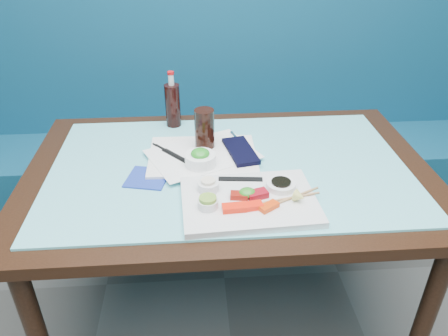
{
  "coord_description": "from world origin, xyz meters",
  "views": [
    {
      "loc": [
        -0.11,
        0.16,
        1.54
      ],
      "look_at": [
        -0.02,
        1.37,
        0.8
      ],
      "focal_mm": 35.0,
      "sensor_mm": 36.0,
      "label": 1
    }
  ],
  "objects": [
    {
      "name": "ramekin_wasabi",
      "position": [
        -0.08,
        1.19,
        0.79
      ],
      "size": [
        0.07,
        0.07,
        0.03
      ],
      "primitive_type": "cylinder",
      "rotation": [
        0.0,
        0.0,
        0.14
      ],
      "color": "silver",
      "rests_on": "sashimi_plate"
    },
    {
      "name": "chopstick_sleeve",
      "position": [
        0.03,
        1.33,
        0.78
      ],
      "size": [
        0.14,
        0.04,
        0.0
      ],
      "primitive_type": "cube",
      "rotation": [
        0.0,
        0.0,
        -0.1
      ],
      "color": "black",
      "rests_on": "sashimi_plate"
    },
    {
      "name": "tray_sleeve",
      "position": [
        -0.18,
        1.5,
        0.77
      ],
      "size": [
        0.11,
        0.12,
        0.0
      ],
      "primitive_type": "cube",
      "rotation": [
        0.0,
        0.0,
        0.72
      ],
      "color": "black",
      "rests_on": "serving_tray"
    },
    {
      "name": "paper_placemat",
      "position": [
        -0.09,
        1.51,
        0.77
      ],
      "size": [
        0.43,
        0.38,
        0.0
      ],
      "primitive_type": "cube",
      "rotation": [
        0.0,
        0.0,
        0.43
      ],
      "color": "white",
      "rests_on": "serving_tray"
    },
    {
      "name": "seaweed_garnish",
      "position": [
        0.04,
        1.23,
        0.79
      ],
      "size": [
        0.06,
        0.06,
        0.03
      ],
      "primitive_type": "ellipsoid",
      "rotation": [
        0.0,
        0.0,
        0.21
      ],
      "color": "#2B811D",
      "rests_on": "sashimi_plate"
    },
    {
      "name": "salmon_mid",
      "position": [
        0.04,
        1.17,
        0.79
      ],
      "size": [
        0.07,
        0.04,
        0.02
      ],
      "primitive_type": "cube",
      "rotation": [
        0.0,
        0.0,
        0.15
      ],
      "color": "#FF1E0A",
      "rests_on": "sashimi_plate"
    },
    {
      "name": "dining_table",
      "position": [
        0.0,
        1.45,
        0.67
      ],
      "size": [
        1.4,
        0.9,
        0.75
      ],
      "color": "black",
      "rests_on": "ground"
    },
    {
      "name": "black_chopstick_a",
      "position": [
        -0.19,
        1.5,
        0.78
      ],
      "size": [
        0.17,
        0.2,
        0.01
      ],
      "primitive_type": "cylinder",
      "rotation": [
        1.57,
        0.0,
        0.7
      ],
      "color": "black",
      "rests_on": "serving_tray"
    },
    {
      "name": "wooden_chopstick_a",
      "position": [
        0.15,
        1.21,
        0.78
      ],
      "size": [
        0.21,
        0.05,
        0.01
      ],
      "primitive_type": "cylinder",
      "rotation": [
        1.57,
        0.0,
        -1.35
      ],
      "color": "#A3754C",
      "rests_on": "sashimi_plate"
    },
    {
      "name": "salmon_right",
      "position": [
        0.09,
        1.17,
        0.79
      ],
      "size": [
        0.07,
        0.06,
        0.01
      ],
      "primitive_type": "cube",
      "rotation": [
        0.0,
        0.0,
        0.6
      ],
      "color": "#E23B09",
      "rests_on": "sashimi_plate"
    },
    {
      "name": "black_chopstick_b",
      "position": [
        -0.18,
        1.5,
        0.78
      ],
      "size": [
        0.16,
        0.18,
        0.01
      ],
      "primitive_type": "cylinder",
      "rotation": [
        1.57,
        0.0,
        0.72
      ],
      "color": "black",
      "rests_on": "serving_tray"
    },
    {
      "name": "soy_fill",
      "position": [
        0.15,
        1.27,
        0.8
      ],
      "size": [
        0.08,
        0.08,
        0.01
      ],
      "primitive_type": "cylinder",
      "rotation": [
        0.0,
        0.0,
        0.32
      ],
      "color": "black",
      "rests_on": "soy_dish"
    },
    {
      "name": "blue_napkin",
      "position": [
        -0.28,
        1.39,
        0.76
      ],
      "size": [
        0.16,
        0.16,
        0.01
      ],
      "primitive_type": "cube",
      "rotation": [
        0.0,
        0.0,
        -0.23
      ],
      "color": "navy",
      "rests_on": "glass_top"
    },
    {
      "name": "soy_dish",
      "position": [
        0.15,
        1.27,
        0.79
      ],
      "size": [
        0.11,
        0.11,
        0.02
      ],
      "primitive_type": "cylinder",
      "rotation": [
        0.0,
        0.0,
        0.28
      ],
      "color": "white",
      "rests_on": "sashimi_plate"
    },
    {
      "name": "tuna_left",
      "position": [
        0.01,
        1.23,
        0.79
      ],
      "size": [
        0.06,
        0.04,
        0.02
      ],
      "primitive_type": "cube",
      "rotation": [
        0.0,
        0.0,
        -0.15
      ],
      "color": "maroon",
      "rests_on": "sashimi_plate"
    },
    {
      "name": "sashimi_plate",
      "position": [
        0.04,
        1.22,
        0.77
      ],
      "size": [
        0.41,
        0.31,
        0.02
      ],
      "primitive_type": "cube",
      "rotation": [
        0.0,
        0.0,
        0.05
      ],
      "color": "silver",
      "rests_on": "glass_top"
    },
    {
      "name": "ramekin_ginger",
      "position": [
        -0.08,
        1.28,
        0.79
      ],
      "size": [
        0.07,
        0.07,
        0.03
      ],
      "primitive_type": "cylinder",
      "rotation": [
        0.0,
        0.0,
        -0.07
      ],
      "color": "silver",
      "rests_on": "sashimi_plate"
    },
    {
      "name": "serving_tray",
      "position": [
        -0.09,
        1.51,
        0.77
      ],
      "size": [
        0.38,
        0.29,
        0.01
      ],
      "primitive_type": "cube",
      "rotation": [
        0.0,
        0.0,
        -0.02
      ],
      "color": "white",
      "rests_on": "glass_top"
    },
    {
      "name": "ginger_fill",
      "position": [
        -0.08,
        1.28,
        0.81
      ],
      "size": [
        0.06,
        0.06,
        0.01
      ],
      "primitive_type": "cylinder",
      "rotation": [
        0.0,
        0.0,
        -0.38
      ],
      "color": "beige",
      "rests_on": "ramekin_ginger"
    },
    {
      "name": "cola_bottle_neck",
      "position": [
        -0.2,
        1.79,
        0.95
      ],
      "size": [
        0.02,
        0.02,
        0.04
      ],
      "primitive_type": "cylinder",
      "rotation": [
        0.0,
        0.0,
        0.12
      ],
      "color": "silver",
      "rests_on": "cola_bottle_body"
    },
    {
      "name": "fork",
      "position": [
        0.04,
        1.62,
        0.78
      ],
      "size": [
        0.04,
        0.1,
        0.01
      ],
      "primitive_type": "cylinder",
      "rotation": [
        1.57,
        0.0,
        0.27
      ],
      "color": "white",
      "rests_on": "serving_tray"
    },
    {
      "name": "cola_bottle_cap",
      "position": [
        -0.2,
        1.79,
        0.98
      ],
      "size": [
        0.03,
        0.03,
        0.01
      ],
      "primitive_type": "cylinder",
      "rotation": [
        0.0,
        0.0,
        0.13
      ],
      "color": "red",
      "rests_on": "cola_bottle_neck"
    },
    {
      "name": "cola_bottle_body",
      "position": [
        -0.2,
        1.79,
        0.84
      ],
      "size": [
        0.07,
        0.07,
        0.17
      ],
      "primitive_type": "cylinder",
      "rotation": [
        0.0,
        0.0,
        -0.2
      ],
      "color": "black",
      "rests_on": "glass_top"
    },
    {
      "name": "salmon_left",
      "position": [
        -0.01,
        1.17,
        0.79
      ],
      "size": [
        0.07,
        0.04,
        0.02
      ],
      "primitive_type": "cube",
      "rotation": [
        0.0,
        0.0,
        0.06
      ],
      "color": "#FF210A",
      "rests_on": "sashimi_plate"
    },
    {
      "name": "wasabi_fill",
      "position": [
        -0.08,
        1.19,
        0.81
      ],
      "size": [
        0.07,
        0.07,
        0.01
      ],
      "primitive_type": "cylinder",
      "rotation": [
        0.0,
        0.0,
        0.35
      ],
      "color": "olive",
      "rests_on": "ramekin_wasabi"
    },
    {
      "name": "seaweed_salad",
      "position": [
        -0.1,
        1.44,
        0.82
      ],
      "size": [
        0.08,
        0.08,
        0.03
      ],
      "primitive_type": "ellipsoid",
      "rotation": [
        0.0,
        0.0,
        -0.42
      ],
      "color": "#238C20",
      "rests_on": "seaweed_bowl"
    },
    {
      "name": "seaweed_bowl",
      "position": [
        -0.1,
        1.44,
        0.79
      ],
      "size": [
        0.12,
        0.12,
        0.04
      ],
      "primitive_type": "cylinder",
      "rotation": [
        0.0,
        0.0,
        -0.12
      ],
      "color": "white",
      "rests_on": "serving_tray"
    },
    {
      "name": "glass_top",
      "position": [
        0.0,
        1.45,
        0.75
      ],
      "size": [
        1.22,
        0.76,
        0.01
      ],
      "primitive_type": "cube",
      "color": "#66C5CD",
      "rests_on": "dining_table"
    },
    {
      "name": "booth_bench",
      "position": [
        0.0,
        2.29,
        0.37
      ],
      "size": [
        3.0,
        0.56,
        1.17
      ],
      "color": "navy",
      "rests_on": "ground"
    },
    {
      "name": "wooden_chopstick_b",
      "position": [
        0.16,
        1.21,
        0.78
      ],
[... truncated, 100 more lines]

